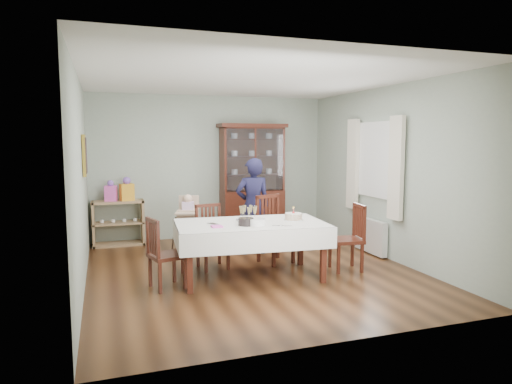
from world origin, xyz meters
name	(u,v)px	position (x,y,z in m)	size (l,w,h in m)	color
floor	(252,270)	(0.00, 0.00, 0.00)	(5.00, 5.00, 0.00)	#593319
room_shell	(241,151)	(0.00, 0.53, 1.70)	(5.00, 5.00, 5.00)	#9EAA99
dining_table	(251,250)	(-0.12, -0.32, 0.38)	(2.09, 1.31, 0.76)	#471B11
china_cabinet	(252,179)	(0.75, 2.26, 1.12)	(1.30, 0.48, 2.18)	#471B11
sideboard	(118,223)	(-1.75, 2.28, 0.40)	(0.90, 0.38, 0.80)	tan
picture_frame	(84,155)	(-2.22, 0.80, 1.65)	(0.04, 0.48, 0.58)	gold
window	(376,160)	(2.22, 0.30, 1.55)	(0.04, 1.02, 1.22)	white
curtain_left	(396,168)	(2.16, -0.32, 1.45)	(0.07, 0.30, 1.55)	silver
curtain_right	(353,164)	(2.16, 0.92, 1.45)	(0.07, 0.30, 1.55)	silver
radiator	(371,236)	(2.16, 0.30, 0.30)	(0.10, 0.80, 0.55)	white
chair_far_left	(212,249)	(-0.50, 0.31, 0.27)	(0.47, 0.47, 0.92)	#471B11
chair_far_right	(275,243)	(0.48, 0.32, 0.30)	(0.57, 0.57, 1.02)	#471B11
chair_end_left	(166,267)	(-1.27, -0.40, 0.27)	(0.50, 0.50, 0.90)	#471B11
chair_end_right	(347,251)	(1.31, -0.41, 0.28)	(0.48, 0.48, 0.95)	#471B11
woman	(253,206)	(0.33, 0.95, 0.79)	(0.58, 0.38, 1.58)	black
high_chair	(188,231)	(-0.70, 1.17, 0.39)	(0.56, 0.56, 1.00)	black
champagne_tray	(248,216)	(-0.11, -0.19, 0.82)	(0.34, 0.34, 0.21)	silver
birthday_cake	(293,217)	(0.49, -0.36, 0.81)	(0.27, 0.27, 0.19)	white
plate_stack_dark	(246,222)	(-0.24, -0.50, 0.81)	(0.20, 0.20, 0.10)	black
plate_stack_white	(257,222)	(-0.11, -0.57, 0.81)	(0.21, 0.21, 0.09)	white
napkin_stack	(217,226)	(-0.63, -0.50, 0.77)	(0.14, 0.14, 0.02)	#E956BD
cutlery	(210,224)	(-0.66, -0.28, 0.77)	(0.11, 0.15, 0.01)	silver
cake_knife	(282,226)	(0.19, -0.70, 0.77)	(0.26, 0.02, 0.01)	silver
gift_bag_pink	(111,192)	(-1.86, 2.26, 0.96)	(0.22, 0.17, 0.37)	#E956BD
gift_bag_orange	(127,190)	(-1.59, 2.26, 0.99)	(0.26, 0.21, 0.42)	gold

